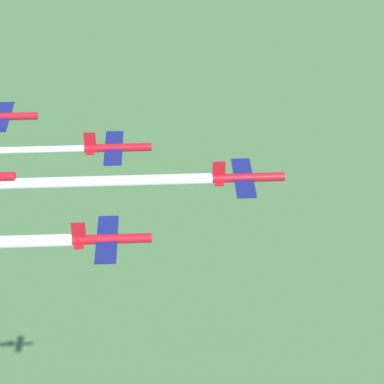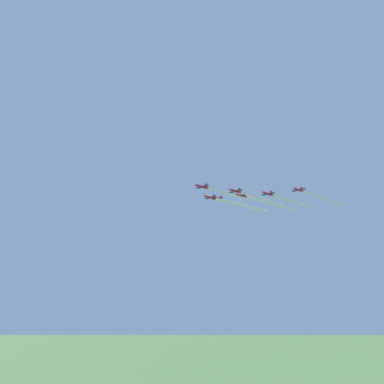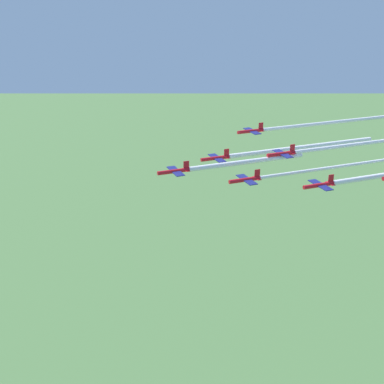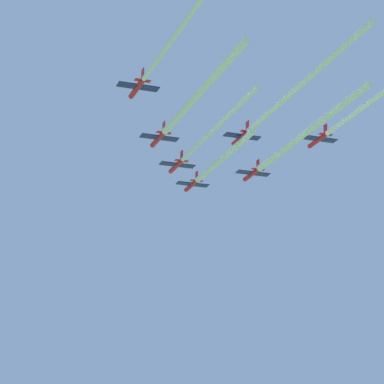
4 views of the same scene
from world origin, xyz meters
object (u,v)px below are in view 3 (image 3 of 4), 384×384
(jet_0, at_px, (175,171))
(jet_3, at_px, (320,185))
(jet_4, at_px, (282,154))
(jet_1, at_px, (246,180))
(jet_2, at_px, (216,158))
(jet_5, at_px, (251,131))

(jet_0, relative_size, jet_3, 1.00)
(jet_4, bearing_deg, jet_0, 90.00)
(jet_0, relative_size, jet_4, 1.00)
(jet_1, xyz_separation_m, jet_2, (15.00, -9.66, 0.13))
(jet_3, relative_size, jet_4, 1.00)
(jet_0, height_order, jet_4, jet_4)
(jet_2, bearing_deg, jet_1, 180.00)
(jet_0, bearing_deg, jet_2, -59.53)
(jet_1, xyz_separation_m, jet_4, (-0.71, -17.58, 2.24))
(jet_2, relative_size, jet_4, 1.00)
(jet_2, height_order, jet_4, jet_4)
(jet_3, bearing_deg, jet_1, 59.53)
(jet_3, height_order, jet_4, jet_4)
(jet_2, xyz_separation_m, jet_5, (-0.71, -17.58, 3.83))
(jet_2, height_order, jet_5, jet_5)
(jet_0, bearing_deg, jet_1, -120.47)
(jet_3, distance_m, jet_5, 35.94)
(jet_0, distance_m, jet_3, 35.23)
(jet_1, bearing_deg, jet_4, -59.53)
(jet_0, height_order, jet_1, jet_0)
(jet_1, distance_m, jet_4, 17.74)
(jet_1, bearing_deg, jet_3, -120.47)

